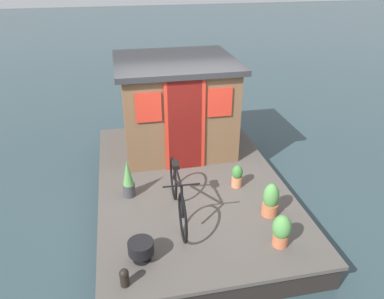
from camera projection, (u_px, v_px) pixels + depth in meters
ground_plane at (190, 200)px, 6.78m from camera, size 60.00×60.00×0.00m
houseboat_deck at (190, 190)px, 6.68m from camera, size 4.93×3.17×0.45m
houseboat_cabin at (176, 104)px, 7.32m from camera, size 2.06×2.28×1.80m
bicycle at (178, 194)px, 5.49m from camera, size 1.72×0.50×0.84m
potted_plant_rosemary at (271, 200)px, 5.57m from camera, size 0.24×0.24×0.55m
potted_plant_succulent at (237, 176)px, 6.29m from camera, size 0.18×0.18×0.40m
potted_plant_geranium at (281, 230)px, 4.98m from camera, size 0.26×0.26×0.48m
potted_plant_ivy at (128, 179)px, 5.99m from camera, size 0.20×0.20×0.66m
charcoal_grill at (141, 248)px, 4.75m from camera, size 0.34×0.34×0.29m
mooring_bollard at (124, 277)px, 4.41m from camera, size 0.12×0.12×0.25m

